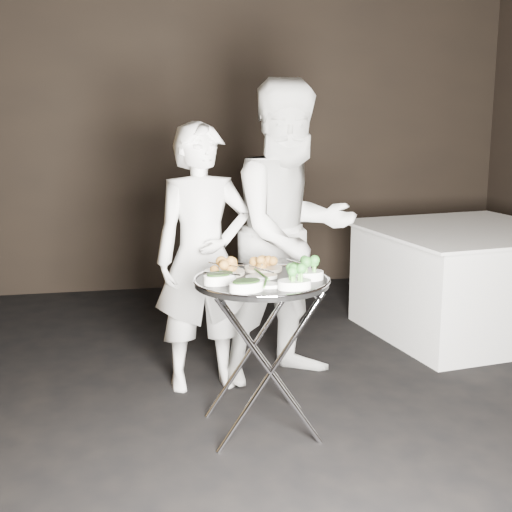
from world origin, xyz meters
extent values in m
cube|color=black|center=(0.00, 0.00, -0.03)|extent=(6.00, 7.00, 0.05)
cube|color=black|center=(0.00, 3.52, 1.50)|extent=(6.00, 0.05, 3.00)
cylinder|color=silver|center=(-0.14, -0.01, 0.41)|extent=(0.57, 0.03, 0.84)
cylinder|color=silver|center=(-0.14, -0.01, 0.41)|extent=(0.57, 0.03, 0.84)
cylinder|color=silver|center=(-0.14, 0.43, 0.41)|extent=(0.57, 0.03, 0.84)
cylinder|color=silver|center=(-0.14, 0.43, 0.41)|extent=(0.57, 0.03, 0.84)
cylinder|color=silver|center=(-0.38, 0.21, 0.80)|extent=(0.02, 0.48, 0.02)
cylinder|color=silver|center=(0.10, 0.21, 0.80)|extent=(0.02, 0.48, 0.02)
cylinder|color=black|center=(-0.14, 0.21, 0.84)|extent=(0.71, 0.71, 0.03)
torus|color=silver|center=(-0.14, 0.21, 0.85)|extent=(0.73, 0.73, 0.02)
cylinder|color=beige|center=(-0.32, 0.37, 0.86)|extent=(0.22, 0.22, 0.02)
cylinder|color=beige|center=(-0.09, 0.42, 0.86)|extent=(0.21, 0.21, 0.02)
cylinder|color=white|center=(0.10, 0.33, 0.88)|extent=(0.12, 0.12, 0.04)
cylinder|color=silver|center=(-0.32, 0.37, 0.91)|extent=(0.15, 0.15, 0.01)
cylinder|color=silver|center=(-0.09, 0.42, 0.91)|extent=(0.06, 0.20, 0.01)
cylinder|color=silver|center=(0.09, 0.34, 0.91)|extent=(0.08, 0.19, 0.01)
cylinder|color=silver|center=(-0.36, 0.16, 0.91)|extent=(0.18, 0.11, 0.01)
cylinder|color=silver|center=(0.08, 0.16, 0.91)|extent=(0.11, 0.18, 0.01)
cylinder|color=silver|center=(-0.14, 0.22, 0.91)|extent=(0.10, 0.19, 0.01)
imported|color=silver|center=(-0.37, 0.92, 0.83)|extent=(0.64, 0.45, 1.67)
imported|color=silver|center=(0.21, 0.95, 0.96)|extent=(1.12, 0.99, 1.93)
cube|color=white|center=(1.76, 1.56, 0.41)|extent=(1.31, 1.31, 0.82)
cube|color=white|center=(1.76, 1.56, 0.83)|extent=(1.48, 1.48, 0.02)
camera|label=1|loc=(-0.90, -3.38, 1.75)|focal=50.00mm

